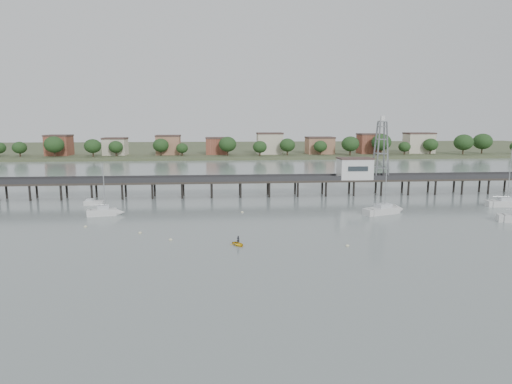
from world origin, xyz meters
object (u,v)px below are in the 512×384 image
lattice_tower (381,150)px  sailboat_c (389,210)px  pier (254,181)px  sailboat_b (108,212)px  white_tender (94,203)px  yellow_dinghy (238,245)px  sailboat_e (511,204)px

lattice_tower → sailboat_c: lattice_tower is taller
pier → sailboat_b: size_ratio=14.04×
lattice_tower → white_tender: 68.86m
sailboat_b → yellow_dinghy: bearing=-53.9°
yellow_dinghy → lattice_tower: bearing=19.6°
pier → lattice_tower: 32.34m
lattice_tower → sailboat_e: bearing=-38.0°
lattice_tower → sailboat_e: lattice_tower is taller
pier → white_tender: 37.14m
pier → sailboat_b: 35.99m
lattice_tower → yellow_dinghy: lattice_tower is taller
lattice_tower → sailboat_c: size_ratio=1.05×
lattice_tower → sailboat_b: lattice_tower is taller
sailboat_c → white_tender: (-61.20, 13.45, -0.14)m
white_tender → yellow_dinghy: white_tender is taller
lattice_tower → sailboat_c: (-6.32, -21.91, -10.47)m
sailboat_e → sailboat_b: bearing=-172.6°
sailboat_c → sailboat_b: bearing=155.1°
sailboat_e → white_tender: bearing=-179.6°
lattice_tower → white_tender: lattice_tower is taller
sailboat_e → sailboat_c: 29.19m
sailboat_c → yellow_dinghy: 36.91m
sailboat_c → yellow_dinghy: (-30.96, -20.07, -0.63)m
yellow_dinghy → sailboat_e: bearing=-6.6°
pier → sailboat_c: size_ratio=10.15×
lattice_tower → pier: bearing=-180.0°
sailboat_e → sailboat_b: (-84.23, -1.75, 0.01)m
sailboat_c → white_tender: 62.66m
white_tender → sailboat_e: bearing=-3.9°
sailboat_b → yellow_dinghy: (24.40, -22.63, -0.66)m
yellow_dinghy → sailboat_b: bearing=108.4°
white_tender → sailboat_c: bearing=-10.5°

